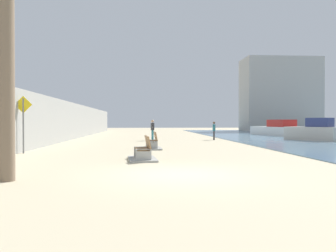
% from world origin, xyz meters
% --- Properties ---
extents(ground_plane, '(120.00, 120.00, 0.00)m').
position_xyz_m(ground_plane, '(0.00, 18.00, 0.00)').
color(ground_plane, '#C6B793').
extents(seawall, '(0.80, 64.00, 3.19)m').
position_xyz_m(seawall, '(-7.50, 18.00, 1.60)').
color(seawall, '#9E9E99').
rests_on(seawall, ground).
extents(bench_near, '(1.25, 2.17, 0.98)m').
position_xyz_m(bench_near, '(-1.04, 4.06, 0.23)').
color(bench_near, '#9E9E99').
rests_on(bench_near, ground).
extents(bench_far, '(1.15, 2.12, 0.98)m').
position_xyz_m(bench_far, '(-0.53, 9.77, 0.23)').
color(bench_far, '#9E9E99').
rests_on(bench_far, ground).
extents(person_walking, '(0.30, 0.49, 1.71)m').
position_xyz_m(person_walking, '(-0.27, 18.88, 1.00)').
color(person_walking, teal).
rests_on(person_walking, ground).
extents(person_standing, '(0.21, 0.53, 1.56)m').
position_xyz_m(person_standing, '(4.94, 19.22, 0.90)').
color(person_standing, '#333338').
rests_on(person_standing, ground).
extents(boat_nearest, '(3.53, 7.98, 1.73)m').
position_xyz_m(boat_nearest, '(13.67, 27.76, 0.69)').
color(boat_nearest, white).
rests_on(boat_nearest, water_bay).
extents(boat_mid_bay, '(3.60, 4.39, 1.81)m').
position_xyz_m(boat_mid_bay, '(12.68, 17.35, 0.74)').
color(boat_mid_bay, beige).
rests_on(boat_mid_bay, water_bay).
extents(pedestrian_sign, '(0.85, 0.08, 2.81)m').
position_xyz_m(pedestrian_sign, '(-6.87, 7.38, 1.74)').
color(pedestrian_sign, slate).
rests_on(pedestrian_sign, ground).
extents(harbor_building, '(12.00, 6.00, 11.77)m').
position_xyz_m(harbor_building, '(21.19, 46.00, 5.88)').
color(harbor_building, '#ADAAA3').
rests_on(harbor_building, ground).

